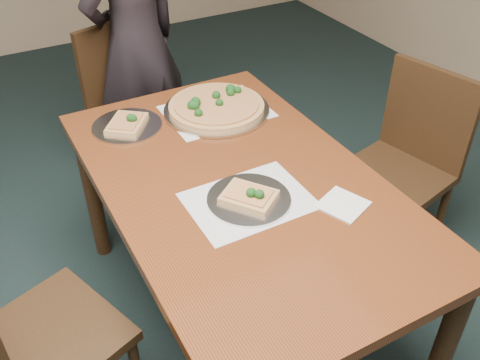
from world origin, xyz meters
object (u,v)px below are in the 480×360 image
chair_left (21,342)px  diner (136,44)px  chair_far (132,101)px  pizza_pan (216,107)px  dining_table (240,200)px  chair_right (407,158)px  slice_plate_far (127,125)px  slice_plate_near (249,198)px

chair_left → diner: size_ratio=0.56×
chair_far → pizza_pan: chair_far is taller
dining_table → chair_left: (-0.82, -0.12, -0.14)m
pizza_pan → chair_left: bearing=-148.3°
chair_right → pizza_pan: size_ratio=2.05×
chair_left → chair_right: (1.70, 0.18, 0.00)m
chair_right → dining_table: bearing=-99.2°
chair_right → diner: diner is taller
chair_left → chair_right: bearing=-103.7°
pizza_pan → slice_plate_far: 0.38m
chair_far → pizza_pan: (0.16, -0.69, 0.26)m
chair_right → diner: size_ratio=0.56×
chair_far → slice_plate_far: size_ratio=3.25×
chair_right → slice_plate_near: size_ratio=3.25×
chair_right → slice_plate_near: 0.97m
chair_left → slice_plate_near: chair_left is taller
diner → chair_left: bearing=32.7°
slice_plate_far → chair_right: bearing=-22.8°
chair_far → diner: 0.31m
chair_right → slice_plate_far: (-1.11, 0.47, 0.25)m
chair_far → pizza_pan: 0.75m
chair_far → chair_right: bearing=-67.7°
chair_left → diner: bearing=-53.7°
diner → slice_plate_far: size_ratio=5.81×
chair_left → chair_right: size_ratio=1.00×
dining_table → chair_far: 1.17m
pizza_pan → diner: bearing=97.7°
chair_far → diner: (0.06, 0.01, 0.30)m
dining_table → slice_plate_near: bearing=-104.1°
dining_table → diner: (0.05, 1.17, 0.16)m
chair_left → chair_far: bearing=-52.0°
pizza_pan → slice_plate_far: pizza_pan is taller
chair_far → chair_left: bearing=-139.2°
dining_table → diner: 1.18m
dining_table → chair_far: size_ratio=1.65×
chair_left → slice_plate_far: 0.91m
slice_plate_near → pizza_pan: bearing=73.6°
slice_plate_near → slice_plate_far: slice_plate_near is taller
diner → pizza_pan: (0.09, -0.70, -0.04)m
chair_left → slice_plate_far: chair_left is taller
chair_far → slice_plate_far: (-0.21, -0.63, 0.25)m
dining_table → slice_plate_far: (-0.23, 0.53, 0.10)m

